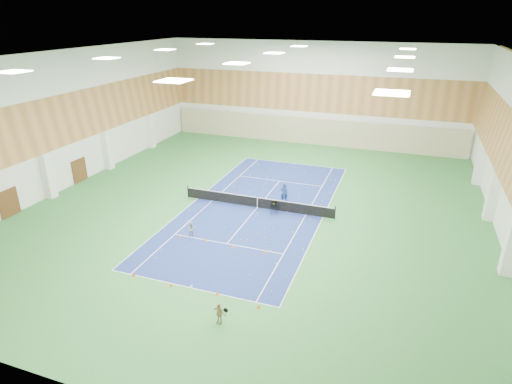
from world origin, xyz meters
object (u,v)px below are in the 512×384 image
at_px(child_court, 192,229).
at_px(ball_cart, 274,208).
at_px(tennis_net, 257,202).
at_px(coach, 284,193).
at_px(child_apron, 219,313).

relative_size(child_court, ball_cart, 1.20).
height_order(tennis_net, ball_cart, tennis_net).
bearing_deg(tennis_net, ball_cart, -20.24).
bearing_deg(child_court, coach, 23.07).
bearing_deg(child_apron, child_court, 136.24).
height_order(tennis_net, child_court, child_court).
bearing_deg(coach, child_apron, 78.58).
bearing_deg(ball_cart, coach, 70.44).
relative_size(tennis_net, coach, 7.36).
xyz_separation_m(child_apron, ball_cart, (-1.25, 13.49, -0.12)).
relative_size(child_court, child_apron, 0.96).
height_order(tennis_net, coach, coach).
bearing_deg(ball_cart, child_court, -144.45).
distance_m(tennis_net, child_apron, 14.38).
distance_m(coach, child_apron, 15.94).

